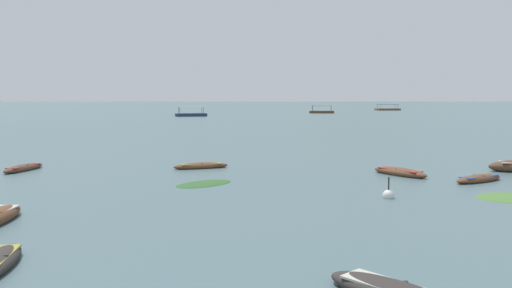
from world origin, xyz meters
The scene contains 13 objects.
ground_plane centered at (0.00, 1500.00, 0.00)m, with size 6000.00×6000.00×0.00m, color #476066.
mountain_2 centered at (-123.23, 2546.14, 252.40)m, with size 2037.11×2037.11×504.80m, color slate.
mountain_3 centered at (624.29, 2159.86, 144.53)m, with size 1152.27×1152.27×289.06m, color #56665B.
rowboat_1 centered at (-10.94, 26.14, 0.15)m, with size 1.78×3.51×0.47m.
rowboat_3 centered at (-0.58, 26.08, 0.14)m, with size 3.49×1.68×0.45m.
rowboat_6 centered at (10.37, 22.11, 0.16)m, with size 2.56×3.61×0.52m.
rowboat_10 centered at (13.51, 19.56, 0.14)m, with size 3.42×2.27×0.45m.
ferry_0 centered at (-3.37, 122.25, 0.45)m, with size 8.02×4.26×2.54m.
ferry_1 centered at (70.05, 184.05, 0.45)m, with size 9.42×3.91×2.54m.
ferry_2 centered at (35.47, 146.72, 0.45)m, with size 7.77×4.34×2.54m.
mooring_buoy centered at (7.37, 15.85, 0.11)m, with size 0.51×0.51×1.05m.
weed_patch_0 centered at (12.55, 15.38, 0.00)m, with size 2.97×2.36×0.14m, color #477033.
weed_patch_5 centered at (-0.40, 20.28, 0.00)m, with size 3.23×1.81×0.14m, color #2D5628.
Camera 1 is at (-0.43, -4.69, 4.17)m, focal length 35.66 mm.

